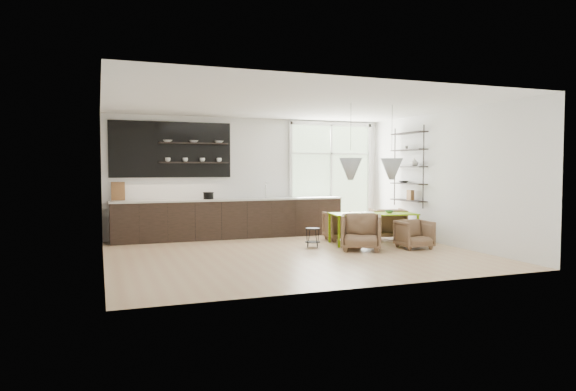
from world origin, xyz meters
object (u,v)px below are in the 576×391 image
object	(u,v)px
dining_table	(373,215)
armchair_back_left	(341,226)
armchair_back_right	(388,224)
armchair_front_left	(361,232)
armchair_front_right	(414,234)
wire_stool	(313,235)

from	to	relation	value
dining_table	armchair_back_left	distance (m)	0.90
armchair_back_right	armchair_front_left	xyz separation A→B (m)	(-1.37, -1.24, 0.00)
armchair_back_left	armchair_front_right	world-z (taller)	armchair_back_left
armchair_back_right	armchair_front_left	distance (m)	1.85
armchair_back_left	wire_stool	size ratio (longest dim) A/B	1.82
armchair_front_left	armchair_front_right	bearing A→B (deg)	18.62
armchair_front_left	wire_stool	xyz separation A→B (m)	(-0.79, 0.68, -0.11)
armchair_front_right	dining_table	bearing A→B (deg)	120.50
armchair_front_left	armchair_front_right	distance (m)	1.15
armchair_back_left	dining_table	bearing A→B (deg)	124.24
dining_table	wire_stool	bearing A→B (deg)	-170.30
armchair_back_right	armchair_back_left	bearing A→B (deg)	9.12
dining_table	wire_stool	world-z (taller)	dining_table
armchair_back_left	armchair_back_right	distance (m)	1.13
dining_table	armchair_back_right	xyz separation A→B (m)	(0.71, 0.55, -0.27)
armchair_front_right	wire_stool	size ratio (longest dim) A/B	1.60
armchair_back_left	armchair_back_right	xyz separation A→B (m)	(1.11, -0.20, 0.03)
dining_table	armchair_back_right	size ratio (longest dim) A/B	2.46
armchair_back_right	armchair_front_right	bearing A→B (deg)	99.74
dining_table	armchair_back_right	world-z (taller)	armchair_back_right
dining_table	armchair_front_right	size ratio (longest dim) A/B	3.02
armchair_back_left	armchair_front_left	world-z (taller)	armchair_front_left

